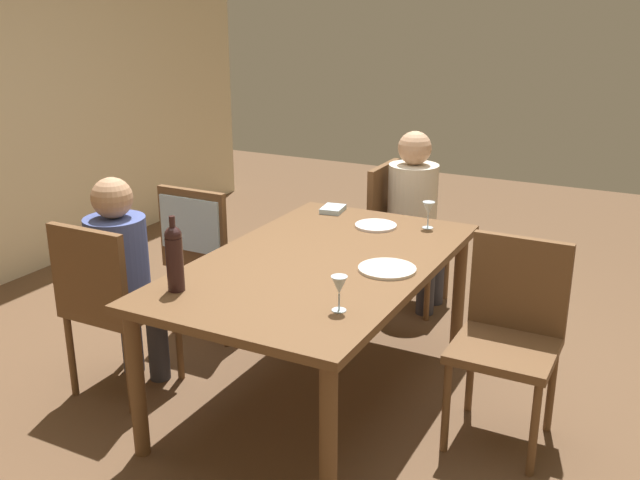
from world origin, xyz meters
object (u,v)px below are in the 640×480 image
(person_woman_host, at_px, (416,208))
(chair_far_right, at_px, (202,241))
(chair_near, at_px, (510,327))
(dinner_plate_guest_left, at_px, (376,226))
(wine_bottle_tall_green, at_px, (174,256))
(wine_glass_centre, at_px, (339,286))
(chair_right_end, at_px, (399,225))
(dinner_plate_host, at_px, (387,269))
(chair_far_left, at_px, (109,298))
(wine_glass_near_left, at_px, (428,209))
(person_man_bearded, at_px, (122,268))
(dining_table, at_px, (320,274))

(person_woman_host, bearing_deg, chair_far_right, -43.31)
(chair_near, xyz_separation_m, dinner_plate_guest_left, (0.52, 0.88, 0.20))
(wine_bottle_tall_green, bearing_deg, chair_near, -61.04)
(chair_near, xyz_separation_m, wine_glass_centre, (-0.58, 0.57, 0.30))
(chair_right_end, xyz_separation_m, dinner_plate_host, (-1.26, -0.43, 0.20))
(chair_near, height_order, person_woman_host, person_woman_host)
(chair_far_right, bearing_deg, chair_far_left, -90.00)
(wine_glass_near_left, bearing_deg, dinner_plate_guest_left, 112.98)
(person_woman_host, relative_size, wine_bottle_tall_green, 3.44)
(chair_far_left, relative_size, chair_near, 1.00)
(chair_right_end, relative_size, chair_far_right, 1.00)
(chair_near, xyz_separation_m, wine_glass_near_left, (0.63, 0.62, 0.30))
(person_man_bearded, distance_m, dinner_plate_guest_left, 1.37)
(person_woman_host, relative_size, dinner_plate_guest_left, 5.00)
(chair_right_end, xyz_separation_m, dinner_plate_guest_left, (-0.67, -0.12, 0.20))
(dinner_plate_host, bearing_deg, wine_glass_near_left, 4.00)
(chair_near, relative_size, wine_bottle_tall_green, 2.75)
(chair_far_left, distance_m, chair_near, 1.91)
(person_man_bearded, bearing_deg, wine_glass_near_left, 42.25)
(chair_far_left, relative_size, wine_glass_centre, 6.17)
(chair_right_end, distance_m, dinner_plate_host, 1.34)
(wine_bottle_tall_green, height_order, wine_glass_near_left, wine_bottle_tall_green)
(dining_table, height_order, chair_far_right, chair_far_right)
(dinner_plate_host, distance_m, dinner_plate_guest_left, 0.67)
(chair_far_left, relative_size, chair_far_right, 1.00)
(dining_table, distance_m, dinner_plate_host, 0.35)
(person_man_bearded, bearing_deg, dining_table, 22.43)
(person_man_bearded, height_order, dinner_plate_guest_left, person_man_bearded)
(dinner_plate_host, bearing_deg, chair_near, -82.90)
(chair_right_end, relative_size, wine_glass_centre, 6.17)
(chair_far_right, bearing_deg, dinner_plate_host, -11.82)
(person_man_bearded, relative_size, wine_bottle_tall_green, 3.35)
(dining_table, bearing_deg, chair_far_right, 73.01)
(person_woman_host, bearing_deg, chair_far_left, -28.01)
(person_man_bearded, distance_m, wine_glass_near_left, 1.64)
(chair_near, relative_size, dinner_plate_guest_left, 4.00)
(chair_far_right, relative_size, dinner_plate_guest_left, 4.00)
(chair_far_left, height_order, chair_near, same)
(person_man_bearded, xyz_separation_m, wine_glass_near_left, (1.10, -1.21, 0.18))
(chair_far_right, xyz_separation_m, wine_bottle_tall_green, (-0.90, -0.54, 0.29))
(chair_right_end, bearing_deg, wine_glass_centre, 13.66)
(chair_near, height_order, person_man_bearded, person_man_bearded)
(dining_table, height_order, wine_bottle_tall_green, wine_bottle_tall_green)
(dining_table, height_order, chair_right_end, chair_right_end)
(chair_far_left, distance_m, wine_glass_centre, 1.29)
(person_woman_host, bearing_deg, person_man_bearded, -29.61)
(dining_table, relative_size, dinner_plate_guest_left, 7.77)
(wine_glass_centre, height_order, dinner_plate_guest_left, wine_glass_centre)
(chair_right_end, relative_size, wine_glass_near_left, 6.17)
(chair_far_right, distance_m, wine_bottle_tall_green, 1.09)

